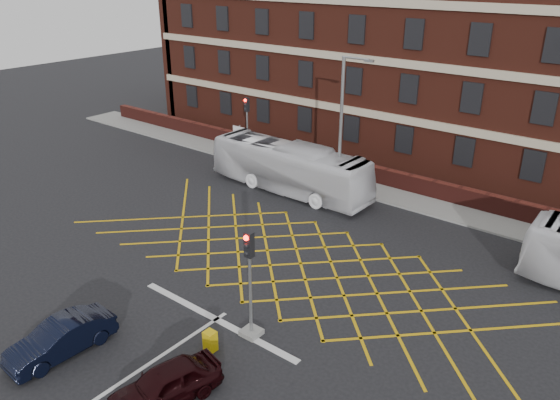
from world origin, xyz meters
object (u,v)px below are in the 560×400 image
Objects in this scene: bus_left at (290,168)px; traffic_light_far at (247,133)px; direction_signs at (239,137)px; utility_cabinet at (210,341)px; car_navy at (61,338)px; traffic_light_near at (250,295)px; car_maroon at (165,384)px; street_lamp at (341,156)px.

bus_left is 6.86m from traffic_light_far.
utility_cabinet is (13.77, -16.61, -0.98)m from direction_signs.
direction_signs is (-0.73, -0.06, -0.39)m from traffic_light_far.
direction_signs reaches higher than utility_cabinet.
car_navy is at bearing -63.94° from direction_signs.
bus_left reaches higher than utility_cabinet.
traffic_light_near is at bearing -46.38° from direction_signs.
utility_cabinet is at bearing -51.96° from traffic_light_far.
traffic_light_near is 20.76m from direction_signs.
utility_cabinet is (-0.55, -1.58, -1.37)m from traffic_light_near.
car_maroon is 0.85× the size of traffic_light_near.
street_lamp reaches higher than direction_signs.
street_lamp reaches higher than utility_cabinet.
car_navy is 4.82× the size of utility_cabinet.
car_navy is 1.05× the size of car_maroon.
utility_cabinet is at bearing 118.22° from car_maroon.
traffic_light_far is at bearing 132.01° from traffic_light_near.
car_maroon is 2.67m from utility_cabinet.
traffic_light_near and traffic_light_far have the same top height.
bus_left is 2.49× the size of traffic_light_near.
bus_left is at bearing -26.78° from traffic_light_far.
traffic_light_near is at bearing -146.94° from bus_left.
bus_left is at bearing 117.00° from utility_cabinet.
direction_signs reaches higher than car_navy.
traffic_light_far reaches higher than utility_cabinet.
bus_left reaches higher than car_navy.
car_maroon is 23.64m from traffic_light_far.
car_maroon is 0.44× the size of street_lamp.
bus_left is 2.49× the size of traffic_light_far.
traffic_light_near reaches higher than bus_left.
car_navy is 17.51m from street_lamp.
street_lamp reaches higher than traffic_light_far.
traffic_light_far is at bearing 128.04° from utility_cabinet.
car_navy is at bearing -169.07° from bus_left.
car_maroon is at bearing 11.98° from car_navy.
traffic_light_far is at bearing 116.64° from car_navy.
car_maroon is 1.66× the size of direction_signs.
utility_cabinet is at bearing -151.83° from bus_left.
utility_cabinet is (4.00, 3.37, -0.23)m from car_navy.
street_lamp is at bearing 118.96° from car_maroon.
street_lamp is at bearing 91.20° from car_navy.
car_maroon is (4.63, 0.78, -0.01)m from car_navy.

